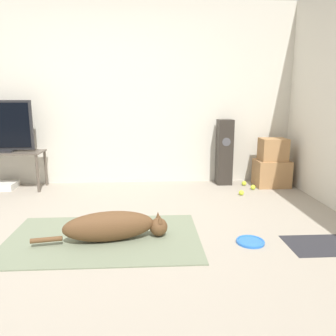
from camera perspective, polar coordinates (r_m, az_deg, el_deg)
name	(u,v)px	position (r m, az deg, el deg)	size (l,w,h in m)	color
ground_plane	(93,241)	(3.02, -12.95, -12.37)	(12.00, 12.00, 0.00)	#9E9384
wall_back	(113,95)	(4.83, -9.53, 12.41)	(8.00, 0.06, 2.55)	beige
area_rug	(104,238)	(3.05, -11.14, -11.88)	(1.71, 1.07, 0.01)	slate
dog	(113,226)	(2.94, -9.52, -9.98)	(1.16, 0.35, 0.26)	brown
frisbee	(250,242)	(3.00, 14.14, -12.31)	(0.24, 0.24, 0.03)	blue
cardboard_box_lower	(271,173)	(4.89, 17.58, -0.86)	(0.46, 0.37, 0.37)	#A87A4C
cardboard_box_upper	(273,149)	(4.82, 17.84, 3.10)	(0.36, 0.29, 0.31)	#A87A4C
floor_speaker	(224,152)	(4.79, 9.78, 2.72)	(0.22, 0.22, 0.94)	#2D2823
tv_stand	(4,157)	(4.97, -26.69, 1.73)	(1.04, 0.41, 0.52)	brown
tv	(1,127)	(4.92, -27.13, 6.42)	(0.84, 0.20, 0.68)	#232326
tennis_ball_by_boxes	(244,183)	(4.84, 13.11, -2.60)	(0.07, 0.07, 0.07)	#C6E033
tennis_ball_near_speaker	(241,193)	(4.35, 12.65, -4.22)	(0.07, 0.07, 0.07)	#C6E033
tennis_ball_loose_on_carpet	(253,187)	(4.65, 14.59, -3.27)	(0.07, 0.07, 0.07)	#C6E033
game_console	(3,186)	(5.08, -26.77, -2.79)	(0.33, 0.30, 0.09)	white
door_mat	(328,245)	(3.19, 26.16, -11.92)	(0.71, 0.43, 0.01)	#28282D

